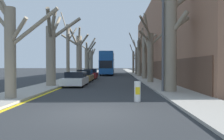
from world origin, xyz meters
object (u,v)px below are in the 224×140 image
at_px(street_tree_left_4, 87,59).
at_px(street_tree_right_4, 136,58).
at_px(lamp_post, 162,19).
at_px(traffic_bollard, 137,91).
at_px(double_decker_bus, 107,62).
at_px(parked_car_2, 90,74).
at_px(street_tree_left_5, 91,60).
at_px(street_tree_right_0, 171,41).
at_px(street_tree_left_2, 68,50).
at_px(parked_car_0, 76,79).
at_px(parked_car_1, 85,76).
at_px(street_tree_right_2, 145,56).
at_px(street_tree_right_3, 140,55).
at_px(street_tree_left_0, 10,44).
at_px(street_tree_left_3, 79,54).
at_px(street_tree_left_1, 52,50).
at_px(street_tree_right_5, 134,61).
at_px(street_tree_right_1, 150,52).

height_order(street_tree_left_4, street_tree_right_4, street_tree_right_4).
height_order(lamp_post, traffic_bollard, lamp_post).
xyz_separation_m(double_decker_bus, parked_car_2, (-1.81, -12.75, -1.86)).
height_order(street_tree_left_5, parked_car_2, street_tree_left_5).
bearing_deg(street_tree_right_0, street_tree_left_2, 131.06).
relative_size(street_tree_left_2, street_tree_right_4, 1.02).
distance_m(street_tree_left_5, lamp_post, 34.59).
bearing_deg(street_tree_left_2, parked_car_0, -71.27).
xyz_separation_m(street_tree_left_4, street_tree_right_0, (9.38, -25.86, 0.53)).
bearing_deg(double_decker_bus, parked_car_1, -95.75).
height_order(street_tree_left_2, traffic_bollard, street_tree_left_2).
bearing_deg(street_tree_left_4, street_tree_right_2, -49.05).
height_order(street_tree_left_2, parked_car_2, street_tree_left_2).
bearing_deg(street_tree_right_3, street_tree_left_2, -133.19).
height_order(parked_car_2, traffic_bollard, parked_car_2).
bearing_deg(double_decker_bus, street_tree_left_0, -96.77).
height_order(street_tree_left_3, street_tree_left_5, street_tree_left_3).
bearing_deg(street_tree_right_2, street_tree_left_1, -130.86).
height_order(street_tree_left_5, street_tree_right_5, street_tree_right_5).
bearing_deg(street_tree_left_0, double_decker_bus, 83.23).
bearing_deg(traffic_bollard, parked_car_2, 104.17).
height_order(street_tree_right_3, double_decker_bus, street_tree_right_3).
xyz_separation_m(lamp_post, traffic_bollard, (-1.97, -3.60, -4.54)).
bearing_deg(street_tree_left_1, street_tree_right_3, 61.68).
relative_size(street_tree_left_0, traffic_bollard, 6.53).
distance_m(street_tree_right_4, traffic_bollard, 32.76).
bearing_deg(parked_car_1, parked_car_2, 90.00).
bearing_deg(street_tree_left_3, street_tree_left_0, -89.36).
bearing_deg(parked_car_0, street_tree_left_3, 99.07).
height_order(street_tree_right_1, street_tree_right_4, street_tree_right_4).
height_order(street_tree_right_2, lamp_post, lamp_post).
bearing_deg(street_tree_right_3, street_tree_left_0, -110.87).
xyz_separation_m(street_tree_left_2, traffic_bollard, (7.06, -14.95, -3.22)).
bearing_deg(double_decker_bus, street_tree_right_3, -49.64).
relative_size(street_tree_left_1, street_tree_left_5, 1.02).
bearing_deg(street_tree_left_4, street_tree_right_1, -62.53).
relative_size(street_tree_left_2, street_tree_left_5, 1.33).
xyz_separation_m(street_tree_left_5, street_tree_right_3, (9.69, -11.60, 0.63)).
bearing_deg(parked_car_1, street_tree_right_4, 67.42).
xyz_separation_m(street_tree_right_2, parked_car_2, (-7.64, 0.64, -2.58)).
xyz_separation_m(street_tree_right_0, traffic_bollard, (-2.64, -3.81, -3.06)).
distance_m(street_tree_right_0, street_tree_right_2, 14.94).
height_order(street_tree_left_0, street_tree_right_5, street_tree_left_0).
height_order(street_tree_right_5, parked_car_0, street_tree_right_5).
bearing_deg(street_tree_right_2, parked_car_1, -148.88).
height_order(street_tree_right_2, street_tree_right_3, street_tree_right_3).
xyz_separation_m(parked_car_2, traffic_bollard, (4.90, -19.39, -0.15)).
height_order(street_tree_right_5, double_decker_bus, street_tree_right_5).
bearing_deg(street_tree_right_2, street_tree_right_0, -90.38).
height_order(street_tree_left_4, traffic_bollard, street_tree_left_4).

